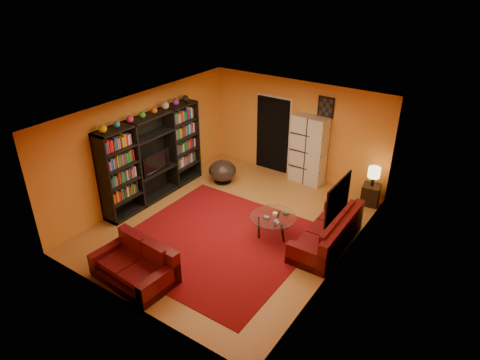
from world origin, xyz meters
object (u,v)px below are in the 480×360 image
Objects in this scene: tv at (154,162)px; storage_cabinet at (308,150)px; loveseat at (138,264)px; entertainment_unit at (153,158)px; bowl_chair at (222,171)px; side_table at (371,195)px; sofa at (330,234)px; coffee_table at (273,219)px; table_lamp at (374,173)px.

storage_cabinet reaches higher than tv.
entertainment_unit is at bearing 41.74° from loveseat.
loveseat is 2.15× the size of bowl_chair.
bowl_chair is 3.77m from side_table.
loveseat is 5.68m from side_table.
side_table is (1.79, -0.20, -0.65)m from storage_cabinet.
sofa is 3.66m from bowl_chair.
side_table is (2.65, 5.02, -0.03)m from loveseat.
side_table is at bearing 63.33° from coffee_table.
entertainment_unit is 4.11× the size of bowl_chair.
sofa is 4.34× the size of table_lamp.
entertainment_unit is 3.33m from coffee_table.
tv reaches higher than side_table.
bowl_chair is 1.46× the size of side_table.
table_lamp is (3.62, 1.06, 0.51)m from bowl_chair.
sofa is at bearing -16.96° from bowl_chair.
entertainment_unit is 0.11m from tv.
side_table is at bearing -23.89° from loveseat.
loveseat is 4.07m from bowl_chair.
sofa is 1.20m from coffee_table.
storage_cabinet is at bearing -5.44° from loveseat.
table_lamp is (4.53, 2.60, -0.22)m from entertainment_unit.
tv is at bearing -42.56° from entertainment_unit.
bowl_chair is 3.80m from table_lamp.
tv is at bearing -174.12° from sofa.
table_lamp is (0.12, 2.13, 0.54)m from sofa.
tv is at bearing -149.38° from table_lamp.
storage_cabinet is at bearing 45.66° from entertainment_unit.
table_lamp is (4.47, 2.65, -0.14)m from tv.
coffee_table is at bearing -31.15° from bowl_chair.
side_table is (4.53, 2.60, -0.80)m from entertainment_unit.
entertainment_unit is 3.50× the size of tv.
coffee_table is at bearing -116.67° from table_lamp.
storage_cabinet reaches higher than bowl_chair.
coffee_table is (1.40, 2.53, 0.16)m from loveseat.
sofa is at bearing -93.13° from table_lamp.
table_lamp reaches higher than sofa.
side_table is at bearing -1.04° from storage_cabinet.
entertainment_unit reaches higher than side_table.
bowl_chair is (0.86, 1.59, -0.65)m from tv.
loveseat reaches higher than side_table.
entertainment_unit is 6.00× the size of side_table.
loveseat is 5.32m from storage_cabinet.
sofa is 4.08× the size of side_table.
coffee_table is at bearing 1.94° from entertainment_unit.
side_table reaches higher than coffee_table.
storage_cabinet reaches higher than loveseat.
bowl_chair is (-1.83, -1.26, -0.59)m from storage_cabinet.
sofa reaches higher than coffee_table.
table_lamp is (1.25, 2.49, 0.39)m from coffee_table.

